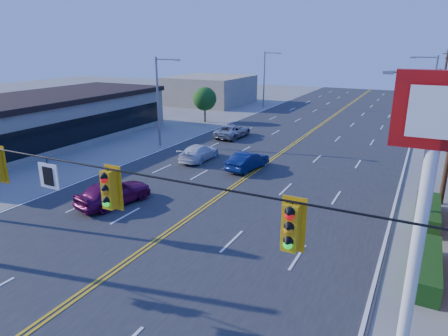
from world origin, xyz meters
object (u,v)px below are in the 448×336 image
at_px(car_magenta, 114,193).
at_px(car_white, 199,153).
at_px(kfc_pylon, 430,165).
at_px(car_silver, 233,131).
at_px(car_blue, 248,162).
at_px(signal_span, 21,187).

xyz_separation_m(car_magenta, car_white, (-0.26, 10.30, -0.14)).
relative_size(kfc_pylon, car_silver, 1.81).
bearing_deg(car_blue, car_white, 2.66).
distance_m(car_magenta, car_silver, 18.98).
bearing_deg(car_silver, car_magenta, 96.96).
height_order(car_magenta, car_silver, car_magenta).
relative_size(car_magenta, car_white, 1.03).
height_order(signal_span, car_blue, signal_span).
relative_size(car_white, car_silver, 0.93).
distance_m(car_blue, car_white, 4.53).
bearing_deg(car_magenta, signal_span, 131.04).
xyz_separation_m(car_magenta, car_silver, (-1.42, 18.92, -0.12)).
distance_m(car_white, car_silver, 8.70).
distance_m(signal_span, car_silver, 28.96).
relative_size(car_magenta, car_blue, 1.12).
bearing_deg(car_white, car_magenta, 90.28).
height_order(signal_span, kfc_pylon, signal_span).
xyz_separation_m(car_blue, car_white, (-4.50, 0.51, -0.03)).
distance_m(signal_span, kfc_pylon, 11.87).
bearing_deg(signal_span, car_magenta, 118.11).
distance_m(signal_span, car_white, 20.44).
height_order(kfc_pylon, car_magenta, kfc_pylon).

